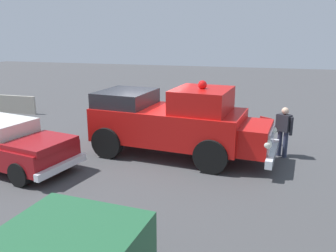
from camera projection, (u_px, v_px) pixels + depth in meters
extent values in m
plane|color=#424244|center=(148.00, 151.00, 12.33)|extent=(60.00, 60.00, 0.00)
cylinder|color=black|center=(226.00, 137.00, 12.11)|extent=(1.07, 0.44, 1.04)
cylinder|color=black|center=(211.00, 156.00, 10.31)|extent=(1.07, 0.44, 1.04)
cylinder|color=black|center=(135.00, 127.00, 13.35)|extent=(1.07, 0.44, 1.04)
cylinder|color=black|center=(107.00, 143.00, 11.56)|extent=(1.07, 0.44, 1.04)
cube|color=red|center=(168.00, 125.00, 11.69)|extent=(5.11, 2.66, 1.10)
cube|color=red|center=(255.00, 138.00, 10.72)|extent=(1.10, 1.85, 0.84)
cube|color=red|center=(202.00, 101.00, 11.05)|extent=(1.91, 2.09, 0.76)
cube|color=#232328|center=(126.00, 99.00, 12.05)|extent=(1.92, 2.15, 0.60)
cube|color=silver|center=(270.00, 139.00, 10.56)|extent=(0.29, 1.44, 0.64)
cube|color=silver|center=(272.00, 153.00, 10.63)|extent=(0.46, 2.25, 0.24)
sphere|color=white|center=(273.00, 130.00, 11.23)|extent=(0.29, 0.29, 0.26)
sphere|color=white|center=(267.00, 145.00, 9.84)|extent=(0.29, 0.29, 0.26)
sphere|color=red|center=(202.00, 85.00, 10.92)|extent=(0.31, 0.31, 0.28)
cylinder|color=black|center=(63.00, 155.00, 10.89)|extent=(0.72, 0.39, 0.68)
cylinder|color=black|center=(20.00, 174.00, 9.48)|extent=(0.72, 0.39, 0.68)
cube|color=maroon|center=(7.00, 148.00, 10.74)|extent=(4.48, 2.63, 0.64)
cube|color=maroon|center=(41.00, 143.00, 10.01)|extent=(1.71, 1.89, 0.20)
cube|color=silver|center=(62.00, 167.00, 9.85)|extent=(0.55, 1.89, 0.20)
cylinder|color=#B7BABF|center=(222.00, 128.00, 14.35)|extent=(0.03, 0.03, 0.44)
cylinder|color=#B7BABF|center=(211.00, 127.00, 14.47)|extent=(0.03, 0.03, 0.44)
cylinder|color=#B7BABF|center=(224.00, 126.00, 14.76)|extent=(0.03, 0.03, 0.44)
cylinder|color=#B7BABF|center=(213.00, 125.00, 14.88)|extent=(0.03, 0.03, 0.44)
cube|color=orange|center=(218.00, 121.00, 14.55)|extent=(0.49, 0.49, 0.04)
cube|color=orange|center=(219.00, 113.00, 14.70)|extent=(0.48, 0.05, 0.56)
cube|color=#B7BABF|center=(224.00, 118.00, 14.45)|extent=(0.05, 0.44, 0.03)
cube|color=#B7BABF|center=(212.00, 117.00, 14.58)|extent=(0.05, 0.44, 0.03)
cylinder|color=#B7BABF|center=(262.00, 142.00, 12.59)|extent=(0.04, 0.04, 0.44)
cylinder|color=#B7BABF|center=(252.00, 139.00, 12.92)|extent=(0.04, 0.04, 0.44)
cylinder|color=#B7BABF|center=(269.00, 140.00, 12.86)|extent=(0.04, 0.04, 0.44)
cylinder|color=#B7BABF|center=(259.00, 137.00, 13.19)|extent=(0.04, 0.04, 0.44)
cube|color=#B21E1E|center=(261.00, 133.00, 12.83)|extent=(0.67, 0.67, 0.04)
cube|color=#B21E1E|center=(265.00, 125.00, 12.90)|extent=(0.41, 0.31, 0.56)
cube|color=#B7BABF|center=(267.00, 130.00, 12.61)|extent=(0.28, 0.38, 0.03)
cube|color=#B7BABF|center=(256.00, 128.00, 12.96)|extent=(0.28, 0.38, 0.03)
cylinder|color=#B7BABF|center=(108.00, 133.00, 13.65)|extent=(0.04, 0.04, 0.44)
cylinder|color=#B7BABF|center=(97.00, 135.00, 13.40)|extent=(0.04, 0.04, 0.44)
cylinder|color=#B7BABF|center=(103.00, 131.00, 13.99)|extent=(0.04, 0.04, 0.44)
cylinder|color=#B7BABF|center=(93.00, 133.00, 13.74)|extent=(0.04, 0.04, 0.44)
cube|color=#B21E1E|center=(100.00, 127.00, 13.63)|extent=(0.68, 0.68, 0.04)
cube|color=#B21E1E|center=(97.00, 119.00, 13.75)|extent=(0.34, 0.40, 0.56)
cube|color=#B7BABF|center=(105.00, 122.00, 13.72)|extent=(0.36, 0.31, 0.03)
cube|color=#B7BABF|center=(94.00, 124.00, 13.45)|extent=(0.36, 0.31, 0.03)
cylinder|color=#383842|center=(219.00, 128.00, 14.34)|extent=(0.13, 0.13, 0.45)
cylinder|color=#383842|center=(214.00, 128.00, 14.39)|extent=(0.13, 0.13, 0.45)
cube|color=#383842|center=(220.00, 121.00, 14.41)|extent=(0.16, 0.44, 0.13)
cube|color=#383842|center=(215.00, 120.00, 14.47)|extent=(0.16, 0.44, 0.13)
cube|color=maroon|center=(218.00, 112.00, 14.54)|extent=(0.41, 0.23, 0.54)
sphere|color=brown|center=(219.00, 104.00, 14.43)|extent=(0.23, 0.23, 0.22)
cylinder|color=#2D334C|center=(285.00, 145.00, 11.61)|extent=(0.21, 0.21, 0.88)
cylinder|color=#2D334C|center=(279.00, 143.00, 11.78)|extent=(0.21, 0.21, 0.88)
cube|color=#26262D|center=(284.00, 123.00, 11.50)|extent=(0.49, 0.46, 0.56)
cylinder|color=#26262D|center=(291.00, 126.00, 11.32)|extent=(0.14, 0.14, 0.60)
cylinder|color=#26262D|center=(277.00, 123.00, 11.72)|extent=(0.14, 0.14, 0.60)
sphere|color=beige|center=(285.00, 111.00, 11.40)|extent=(0.32, 0.32, 0.23)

